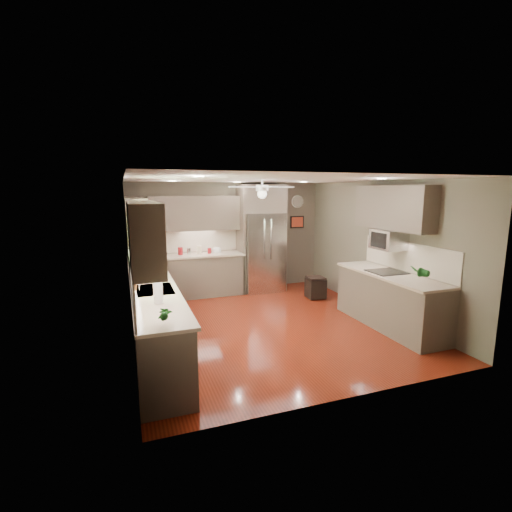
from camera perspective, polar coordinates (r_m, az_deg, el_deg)
floor at (r=6.64m, az=1.82°, el=-10.42°), size 5.00×5.00×0.00m
ceiling at (r=6.22m, az=1.95°, el=11.69°), size 5.00×5.00×0.00m
wall_back at (r=8.66m, az=-4.24°, el=2.94°), size 4.50×0.00×4.50m
wall_front at (r=4.15m, az=14.79°, el=-5.31°), size 4.50×0.00×4.50m
wall_left at (r=5.88m, az=-18.96°, el=-1.01°), size 0.00×5.00×5.00m
wall_right at (r=7.43m, az=18.24°, el=1.26°), size 0.00×5.00×5.00m
canister_a at (r=8.20m, az=-11.55°, el=0.74°), size 0.14×0.14×0.17m
canister_b at (r=8.22m, az=-10.26°, el=0.73°), size 0.11×0.11×0.14m
canister_c at (r=8.25m, az=-8.71°, el=0.95°), size 0.13×0.13×0.17m
canister_d at (r=8.27m, az=-7.18°, el=0.80°), size 0.09×0.09×0.12m
soap_bottle at (r=5.81m, az=-16.90°, el=-3.23°), size 0.09×0.09×0.18m
potted_plant_left at (r=3.96m, az=-13.73°, el=-8.65°), size 0.16×0.13×0.27m
potted_plant_right at (r=6.16m, az=23.75°, el=-2.22°), size 0.21×0.19×0.33m
bowl at (r=8.36m, az=-6.05°, el=0.67°), size 0.26×0.26×0.05m
left_run at (r=6.22m, az=-15.84°, el=-7.54°), size 0.65×4.70×1.45m
back_run at (r=8.34m, az=-8.42°, el=-2.76°), size 1.85×0.65×1.45m
uppers at (r=6.69m, az=-6.30°, el=6.14°), size 4.50×4.70×0.95m
window at (r=5.33m, az=-18.73°, el=1.19°), size 0.05×1.12×0.92m
sink at (r=5.48m, az=-15.32°, el=-5.29°), size 0.50×0.70×0.32m
refrigerator at (r=8.56m, az=0.91°, el=2.46°), size 1.06×0.75×2.45m
right_run at (r=6.79m, az=19.88°, el=-6.27°), size 0.70×2.20×1.45m
microwave at (r=6.84m, az=19.68°, el=2.40°), size 0.43×0.55×0.34m
ceiling_fan at (r=6.50m, az=0.95°, el=10.15°), size 1.18×1.18×0.32m
recessed_lights at (r=6.58m, az=0.31°, el=11.56°), size 2.84×3.14×0.01m
wall_clock at (r=9.20m, az=6.39°, el=8.33°), size 0.30×0.03×0.30m
framed_print at (r=9.23m, az=6.35°, el=5.22°), size 0.36×0.03×0.30m
stool at (r=8.18m, az=9.15°, el=-4.81°), size 0.40×0.40×0.46m
paper_towel at (r=4.75m, az=-14.83°, el=-5.45°), size 0.12×0.12×0.29m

